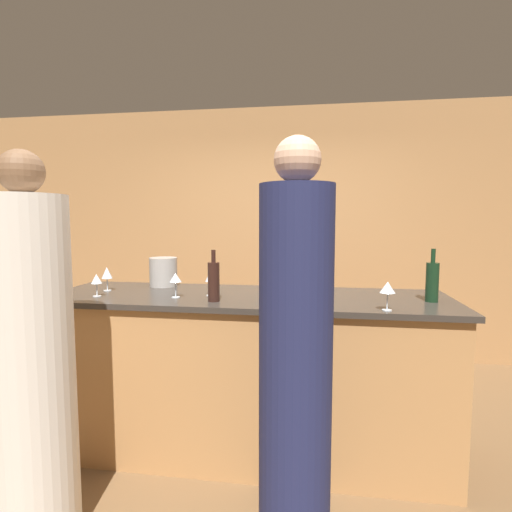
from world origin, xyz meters
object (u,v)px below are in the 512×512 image
Objects in this scene: wine_bottle_2 at (276,285)px; ice_bucket at (163,272)px; guest_1 at (295,369)px; bartender at (277,302)px; wine_bottle_1 at (214,281)px; wine_bottle_0 at (432,281)px; guest_0 at (31,366)px.

wine_bottle_2 is 1.05m from ice_bucket.
guest_1 is at bearing -75.08° from wine_bottle_2.
bartender reaches higher than wine_bottle_1.
wine_bottle_0 is at bearing -9.28° from ice_bucket.
guest_0 is at bearing -156.84° from wine_bottle_0.
wine_bottle_2 is at bearing -164.94° from wine_bottle_0.
guest_0 is (-1.00, -1.66, 0.01)m from bartender.
guest_1 is at bearing -46.32° from ice_bucket.
bartender is at bearing 32.07° from ice_bucket.
guest_0 is at bearing -99.75° from ice_bucket.
guest_0 is 0.98× the size of guest_1.
guest_1 reaches higher than guest_0.
wine_bottle_0 is at bearing 141.87° from bartender.
wine_bottle_0 is 1.51× the size of ice_bucket.
wine_bottle_1 is 0.99× the size of wine_bottle_2.
wine_bottle_0 is 0.96m from wine_bottle_2.
ice_bucket is at bearing 80.25° from guest_0.
guest_1 is 0.63m from wine_bottle_2.
wine_bottle_0 reaches higher than wine_bottle_2.
bartender is 8.54× the size of ice_bucket.
ice_bucket is at bearing 170.72° from wine_bottle_0.
ice_bucket is at bearing 133.68° from guest_1.
wine_bottle_0 is at bearing 8.18° from wine_bottle_1.
wine_bottle_2 is at bearing 95.23° from bartender.
wine_bottle_0 is at bearing 23.16° from guest_0.
wine_bottle_0 is (2.02, 0.86, 0.32)m from guest_0.
bartender is 1.34m from wine_bottle_0.
guest_0 is at bearing 58.96° from bartender.
guest_1 is 1.54m from ice_bucket.
wine_bottle_2 is (0.10, -1.05, 0.32)m from bartender.
wine_bottle_1 is (-0.29, -0.99, 0.32)m from bartender.
wine_bottle_0 is (0.78, 0.80, 0.29)m from guest_1.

